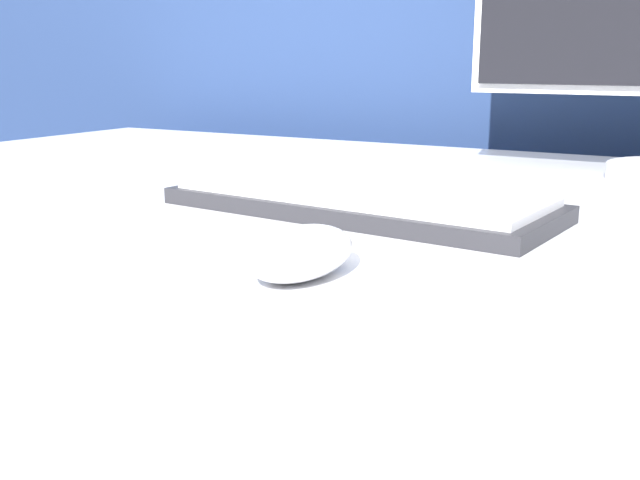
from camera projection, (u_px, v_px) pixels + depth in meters
partition_panel at (567, 227)px, 1.33m from camera, size 5.00×0.03×1.16m
computer_mouse_near at (297, 252)px, 0.52m from camera, size 0.07×0.11×0.03m
keyboard at (358, 201)px, 0.73m from camera, size 0.39×0.18×0.02m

